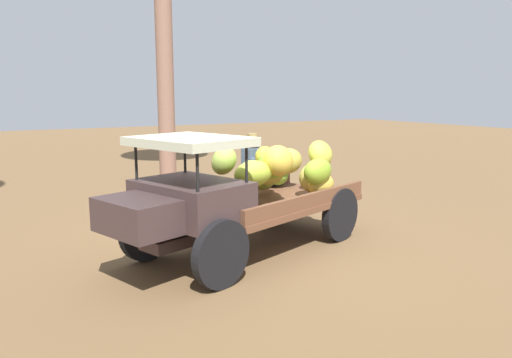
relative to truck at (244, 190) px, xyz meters
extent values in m
plane|color=brown|center=(-0.05, -0.33, -0.99)|extent=(60.00, 60.00, 0.00)
cube|color=#3F2F2F|center=(-0.16, -0.04, -0.49)|extent=(3.94, 1.67, 0.16)
cylinder|color=black|center=(0.96, 1.18, -0.54)|extent=(0.91, 0.42, 0.91)
cylinder|color=black|center=(1.47, -0.34, -0.54)|extent=(0.91, 0.42, 0.91)
cylinder|color=black|center=(-1.69, 0.30, -0.54)|extent=(0.91, 0.42, 0.91)
cylinder|color=black|center=(-1.19, -1.22, -0.54)|extent=(0.91, 0.42, 0.91)
cube|color=brown|center=(-0.59, -0.18, -0.31)|extent=(3.39, 2.58, 0.10)
cube|color=brown|center=(-0.84, 0.58, -0.15)|extent=(2.87, 1.02, 0.22)
cube|color=brown|center=(-0.34, -0.94, -0.15)|extent=(2.87, 1.02, 0.22)
cube|color=#3F2F2F|center=(1.03, 0.36, 0.02)|extent=(1.52, 1.79, 0.55)
cube|color=#3F2F2F|center=(1.88, 0.64, -0.04)|extent=(1.00, 1.23, 0.44)
cylinder|color=black|center=(1.24, 1.11, 0.57)|extent=(0.04, 0.04, 0.55)
cylinder|color=black|center=(1.65, -0.12, 0.57)|extent=(0.04, 0.04, 0.55)
cylinder|color=black|center=(0.41, 0.83, 0.57)|extent=(0.04, 0.04, 0.55)
cylinder|color=black|center=(0.81, -0.40, 0.57)|extent=(0.04, 0.04, 0.55)
cube|color=beige|center=(1.03, 0.36, 0.84)|extent=(1.64, 1.83, 0.12)
ellipsoid|color=gold|center=(-1.37, 0.17, -0.01)|extent=(0.60, 0.54, 0.44)
ellipsoid|color=#94AC3B|center=(-0.68, -0.60, 0.05)|extent=(0.77, 0.62, 0.50)
ellipsoid|color=gold|center=(-1.66, -0.25, 0.44)|extent=(0.57, 0.63, 0.60)
ellipsoid|color=#86B72E|center=(-0.58, -0.08, 0.37)|extent=(0.85, 0.85, 0.56)
ellipsoid|color=#81B638|center=(-1.28, -1.07, 0.02)|extent=(0.76, 0.74, 0.62)
ellipsoid|color=#A8C638|center=(-1.32, -0.95, 0.25)|extent=(0.81, 0.73, 0.46)
ellipsoid|color=yellow|center=(-0.91, -0.87, 0.36)|extent=(0.67, 0.72, 0.50)
ellipsoid|color=gold|center=(-1.44, -0.94, 0.25)|extent=(0.70, 0.59, 0.50)
ellipsoid|color=#ACC639|center=(-0.06, 0.20, 0.28)|extent=(0.74, 0.68, 0.55)
ellipsoid|color=gold|center=(-0.59, -0.25, 0.17)|extent=(0.63, 0.58, 0.44)
ellipsoid|color=gold|center=(-0.48, 0.25, 0.46)|extent=(0.81, 0.83, 0.63)
ellipsoid|color=#8CB12E|center=(-1.21, 0.28, 0.24)|extent=(0.63, 0.58, 0.52)
ellipsoid|color=gold|center=(-1.39, -0.07, 0.06)|extent=(0.75, 0.72, 0.55)
ellipsoid|color=#93AD43|center=(0.09, -0.52, 0.40)|extent=(0.73, 0.72, 0.60)
ellipsoid|color=#93AF40|center=(-0.15, -0.02, 0.25)|extent=(0.61, 0.65, 0.52)
cylinder|color=#B8B39F|center=(-1.22, -1.71, -0.58)|extent=(0.15, 0.15, 0.83)
cylinder|color=#B8B39F|center=(-0.97, -1.64, -0.58)|extent=(0.15, 0.15, 0.83)
cube|color=#465668|center=(-1.10, -1.68, 0.14)|extent=(0.45, 0.34, 0.60)
cylinder|color=#465668|center=(-1.22, -1.61, 0.23)|extent=(0.38, 0.32, 0.10)
cylinder|color=#465668|center=(-1.03, -1.55, 0.23)|extent=(0.25, 0.41, 0.10)
sphere|color=#A16C4D|center=(-1.10, -1.68, 0.55)|extent=(0.22, 0.22, 0.22)
cylinder|color=olive|center=(-1.10, -1.68, 0.61)|extent=(0.34, 0.34, 0.02)
cylinder|color=olive|center=(-1.10, -1.68, 0.67)|extent=(0.20, 0.20, 0.10)
cube|color=olive|center=(-1.76, -1.81, -0.78)|extent=(0.64, 0.61, 0.42)
cylinder|color=#8D6654|center=(-0.90, -6.05, 3.69)|extent=(0.45, 0.45, 9.36)
camera|label=1|loc=(3.55, 6.60, 1.48)|focal=34.37mm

